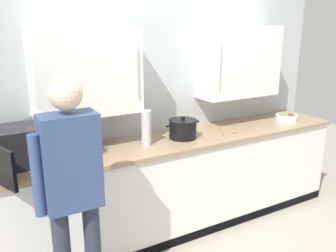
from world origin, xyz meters
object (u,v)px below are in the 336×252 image
microwave_oven (20,147)px  thermos_flask (146,128)px  fruit_bowl (286,117)px  stock_pot (183,129)px  knife_block (85,143)px  person_figure (71,184)px  wooden_spoon (229,132)px

microwave_oven → thermos_flask: bearing=-3.0°
microwave_oven → fruit_bowl: 2.72m
fruit_bowl → stock_pot: (-1.31, 0.05, 0.05)m
stock_pot → knife_block: 0.93m
fruit_bowl → person_figure: size_ratio=0.14×
microwave_oven → thermos_flask: size_ratio=2.25×
wooden_spoon → thermos_flask: thermos_flask is taller
wooden_spoon → fruit_bowl: bearing=2.5°
stock_pot → thermos_flask: 0.39m
fruit_bowl → microwave_oven: bearing=178.0°
person_figure → wooden_spoon: bearing=18.1°
wooden_spoon → knife_block: knife_block is taller
microwave_oven → wooden_spoon: 1.90m
microwave_oven → knife_block: (0.48, -0.05, -0.04)m
person_figure → fruit_bowl: bearing=13.1°
microwave_oven → thermos_flask: thermos_flask is taller
wooden_spoon → person_figure: 1.78m
stock_pot → person_figure: (-1.21, -0.64, -0.01)m
microwave_oven → stock_pot: bearing=-1.9°
microwave_oven → stock_pot: microwave_oven is taller
person_figure → stock_pot: bearing=27.8°
fruit_bowl → stock_pot: bearing=177.9°
fruit_bowl → thermos_flask: thermos_flask is taller
microwave_oven → fruit_bowl: bearing=-2.0°
microwave_oven → fruit_bowl: size_ratio=3.01×
wooden_spoon → stock_pot: size_ratio=0.57×
fruit_bowl → knife_block: knife_block is taller
fruit_bowl → knife_block: size_ratio=0.80×
fruit_bowl → person_figure: person_figure is taller
knife_block → fruit_bowl: bearing=-1.1°
microwave_oven → wooden_spoon: bearing=-4.0°
stock_pot → thermos_flask: (-0.38, -0.01, 0.07)m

